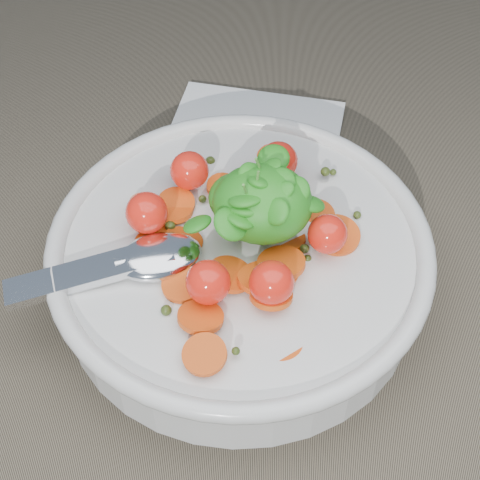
{
  "coord_description": "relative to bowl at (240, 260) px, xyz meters",
  "views": [
    {
      "loc": [
        0.03,
        -0.35,
        0.45
      ],
      "look_at": [
        0.02,
        -0.01,
        0.06
      ],
      "focal_mm": 55.0,
      "sensor_mm": 36.0,
      "label": 1
    }
  ],
  "objects": [
    {
      "name": "bowl",
      "position": [
        0.0,
        0.0,
        0.0
      ],
      "size": [
        0.3,
        0.28,
        0.12
      ],
      "color": "silver",
      "rests_on": "ground"
    },
    {
      "name": "napkin",
      "position": [
        0.01,
        0.16,
        -0.03
      ],
      "size": [
        0.17,
        0.16,
        0.01
      ],
      "primitive_type": "cube",
      "rotation": [
        0.0,
        0.0,
        -0.17
      ],
      "color": "white",
      "rests_on": "ground"
    },
    {
      "name": "ground",
      "position": [
        -0.02,
        0.01,
        -0.03
      ],
      "size": [
        6.0,
        6.0,
        0.0
      ],
      "primitive_type": "plane",
      "color": "#6B604C",
      "rests_on": "ground"
    }
  ]
}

